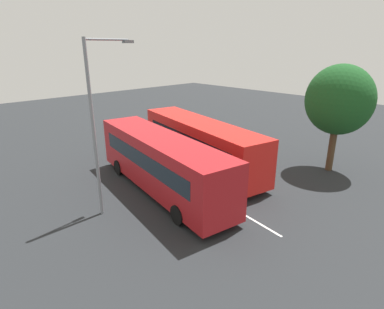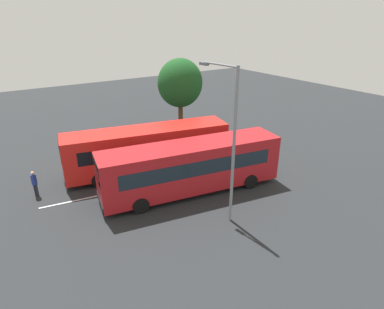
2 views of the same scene
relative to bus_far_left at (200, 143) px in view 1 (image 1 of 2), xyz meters
The scene contains 7 objects.
ground_plane 2.82m from the bus_far_left, 100.13° to the left, with size 75.90×75.90×0.00m, color #232628.
bus_far_left is the anchor object (origin of this frame).
bus_center_left 4.27m from the bus_far_left, 103.23° to the left, with size 11.70×4.32×3.23m.
pedestrian 7.52m from the bus_far_left, ahead, with size 0.45×0.45×1.70m.
street_lamp 8.39m from the bus_far_left, 97.33° to the left, with size 0.46×2.69×8.34m.
depot_tree 9.24m from the bus_far_left, 136.74° to the right, with size 4.22×3.80×6.96m.
lane_stripe_outer_left 2.82m from the bus_far_left, 100.13° to the left, with size 16.22×0.12×0.01m, color silver.
Camera 1 is at (-13.81, 12.24, 8.00)m, focal length 29.29 mm.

